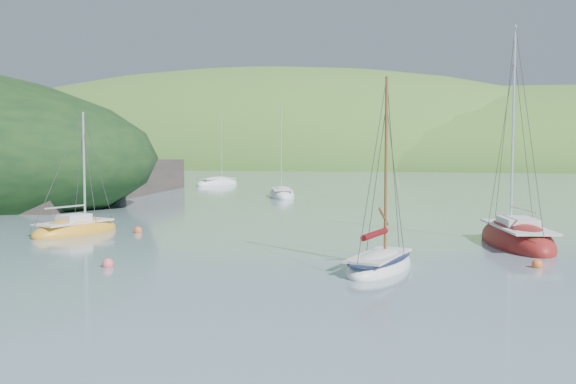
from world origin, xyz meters
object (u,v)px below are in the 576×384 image
(daysailer_white, at_px, (380,264))
(distant_sloop_c, at_px, (217,184))
(distant_sloop_a, at_px, (282,195))
(sloop_red, at_px, (516,241))
(sailboat_yellow, at_px, (76,231))

(daysailer_white, xyz_separation_m, distant_sloop_c, (-30.15, 53.43, -0.02))
(distant_sloop_a, relative_size, distant_sloop_c, 0.96)
(daysailer_white, relative_size, distant_sloop_a, 0.82)
(daysailer_white, bearing_deg, distant_sloop_a, 123.24)
(sloop_red, bearing_deg, distant_sloop_c, 113.90)
(sailboat_yellow, xyz_separation_m, distant_sloop_c, (-12.07, 47.79, 0.00))
(daysailer_white, distance_m, distant_sloop_a, 38.78)
(sloop_red, height_order, distant_sloop_c, sloop_red)
(sloop_red, bearing_deg, daysailer_white, -137.48)
(daysailer_white, relative_size, sloop_red, 0.69)
(sloop_red, relative_size, distant_sloop_c, 1.15)
(daysailer_white, height_order, distant_sloop_c, distant_sloop_c)
(distant_sloop_a, bearing_deg, daysailer_white, -88.15)
(sloop_red, bearing_deg, distant_sloop_a, 113.14)
(daysailer_white, distance_m, sloop_red, 10.02)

